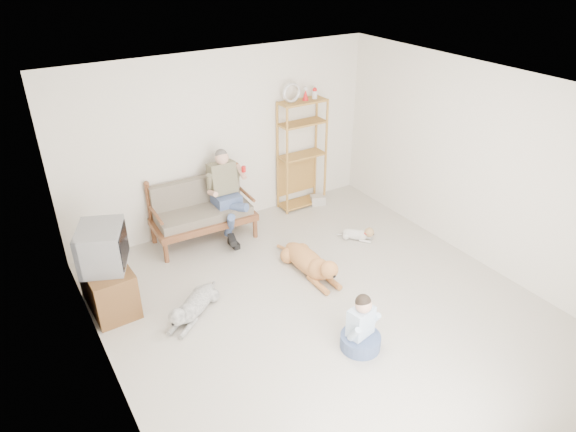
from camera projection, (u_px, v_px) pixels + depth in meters
floor at (326, 311)px, 6.34m from camera, size 5.50×5.50×0.00m
ceiling at (336, 95)px, 5.04m from camera, size 5.50×5.50×0.00m
wall_back at (223, 141)px, 7.74m from camera, size 5.00×0.00×5.00m
wall_front at (558, 373)px, 3.64m from camera, size 5.00×0.00×5.00m
wall_left at (101, 286)px, 4.54m from camera, size 0.00×5.50×5.50m
wall_right at (482, 168)px, 6.85m from camera, size 0.00×5.50×5.50m
loveseat at (201, 210)px, 7.65m from camera, size 1.53×0.76×0.95m
man at (228, 201)px, 7.57m from camera, size 0.52×0.75×1.21m
etagere at (302, 154)px, 8.39m from camera, size 0.81×0.36×2.13m
book_stack at (318, 200)px, 8.84m from camera, size 0.29×0.25×0.15m
tv_stand at (108, 286)px, 6.29m from camera, size 0.53×0.92×0.60m
crt_tv at (102, 247)px, 6.03m from camera, size 0.70×0.77×0.52m
wall_outlet at (152, 223)px, 7.66m from camera, size 0.12×0.02×0.08m
golden_retriever at (311, 263)px, 6.97m from camera, size 0.35×1.38×0.42m
shaggy_dog at (193, 307)px, 6.20m from camera, size 0.91×0.79×0.34m
terrier at (359, 234)px, 7.79m from camera, size 0.43×0.49×0.23m
child at (361, 329)px, 5.67m from camera, size 0.45×0.45×0.72m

